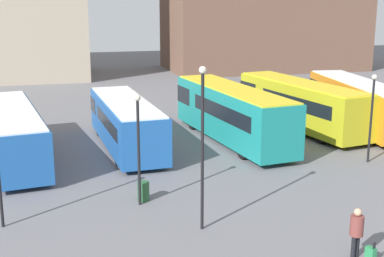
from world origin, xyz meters
name	(u,v)px	position (x,y,z in m)	size (l,w,h in m)	color
bus_0	(13,131)	(-11.17, 20.54, 1.53)	(4.17, 12.02, 2.80)	#1E56A3
bus_1	(126,122)	(-4.92, 21.25, 1.54)	(3.22, 10.77, 2.83)	#1E56A3
bus_2	(231,112)	(1.57, 21.15, 1.81)	(4.08, 12.23, 3.33)	#19847F
bus_3	(300,103)	(7.02, 22.94, 1.74)	(4.52, 11.95, 3.19)	gold
bus_4	(358,102)	(11.16, 22.54, 1.70)	(3.98, 12.22, 3.13)	orange
traveler	(357,229)	(0.65, 5.44, 1.05)	(0.57, 0.57, 1.77)	black
suitcase	(371,254)	(1.03, 5.09, 0.25)	(0.30, 0.38, 0.71)	#28844C
lamp_post_0	(372,110)	(7.26, 15.01, 2.85)	(0.28, 0.28, 4.74)	black
lamp_post_1	(138,140)	(-5.62, 12.05, 2.87)	(0.28, 0.28, 4.78)	black
lamp_post_3	(202,137)	(-3.73, 9.00, 3.63)	(0.28, 0.28, 6.23)	black
trash_bin	(143,191)	(-5.39, 12.48, 0.42)	(0.52, 0.52, 0.85)	#285633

